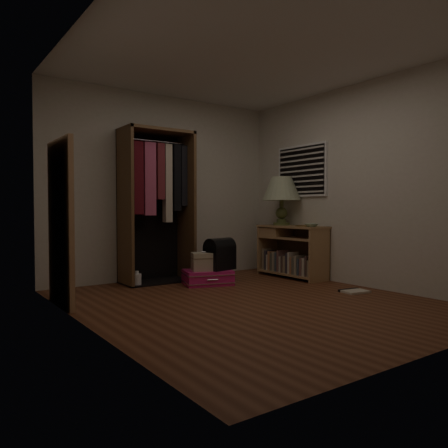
{
  "coord_description": "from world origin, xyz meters",
  "views": [
    {
      "loc": [
        -2.9,
        -3.59,
        0.99
      ],
      "look_at": [
        0.3,
        0.95,
        0.8
      ],
      "focal_mm": 35.0,
      "sensor_mm": 36.0,
      "label": 1
    }
  ],
  "objects_px": {
    "pink_suitcase": "(208,277)",
    "console_bookshelf": "(289,250)",
    "black_bag": "(220,253)",
    "train_case": "(205,261)",
    "table_lamp": "(282,190)",
    "floor_mirror": "(61,223)",
    "white_jug": "(137,280)",
    "open_wardrobe": "(157,193)"
  },
  "relations": [
    {
      "from": "pink_suitcase",
      "to": "console_bookshelf",
      "type": "bearing_deg",
      "value": 10.8
    },
    {
      "from": "console_bookshelf",
      "to": "black_bag",
      "type": "height_order",
      "value": "console_bookshelf"
    },
    {
      "from": "train_case",
      "to": "table_lamp",
      "type": "relative_size",
      "value": 0.57
    },
    {
      "from": "floor_mirror",
      "to": "table_lamp",
      "type": "relative_size",
      "value": 2.36
    },
    {
      "from": "console_bookshelf",
      "to": "pink_suitcase",
      "type": "bearing_deg",
      "value": 173.9
    },
    {
      "from": "white_jug",
      "to": "table_lamp",
      "type": "bearing_deg",
      "value": -9.95
    },
    {
      "from": "train_case",
      "to": "table_lamp",
      "type": "height_order",
      "value": "table_lamp"
    },
    {
      "from": "floor_mirror",
      "to": "pink_suitcase",
      "type": "relative_size",
      "value": 2.34
    },
    {
      "from": "console_bookshelf",
      "to": "black_bag",
      "type": "distance_m",
      "value": 1.18
    },
    {
      "from": "pink_suitcase",
      "to": "train_case",
      "type": "distance_m",
      "value": 0.22
    },
    {
      "from": "console_bookshelf",
      "to": "train_case",
      "type": "xyz_separation_m",
      "value": [
        -1.38,
        0.12,
        -0.08
      ]
    },
    {
      "from": "train_case",
      "to": "black_bag",
      "type": "xyz_separation_m",
      "value": [
        0.21,
        -0.03,
        0.1
      ]
    },
    {
      "from": "pink_suitcase",
      "to": "black_bag",
      "type": "bearing_deg",
      "value": -2.58
    },
    {
      "from": "white_jug",
      "to": "floor_mirror",
      "type": "bearing_deg",
      "value": -151.25
    },
    {
      "from": "open_wardrobe",
      "to": "pink_suitcase",
      "type": "bearing_deg",
      "value": -53.43
    },
    {
      "from": "console_bookshelf",
      "to": "open_wardrobe",
      "type": "relative_size",
      "value": 0.55
    },
    {
      "from": "table_lamp",
      "to": "white_jug",
      "type": "height_order",
      "value": "table_lamp"
    },
    {
      "from": "floor_mirror",
      "to": "open_wardrobe",
      "type": "bearing_deg",
      "value": 27.66
    },
    {
      "from": "train_case",
      "to": "white_jug",
      "type": "height_order",
      "value": "train_case"
    },
    {
      "from": "open_wardrobe",
      "to": "train_case",
      "type": "height_order",
      "value": "open_wardrobe"
    },
    {
      "from": "white_jug",
      "to": "open_wardrobe",
      "type": "bearing_deg",
      "value": 24.4
    },
    {
      "from": "open_wardrobe",
      "to": "white_jug",
      "type": "bearing_deg",
      "value": -155.6
    },
    {
      "from": "open_wardrobe",
      "to": "pink_suitcase",
      "type": "xyz_separation_m",
      "value": [
        0.43,
        -0.58,
        -1.11
      ]
    },
    {
      "from": "open_wardrobe",
      "to": "table_lamp",
      "type": "distance_m",
      "value": 1.85
    },
    {
      "from": "console_bookshelf",
      "to": "floor_mirror",
      "type": "xyz_separation_m",
      "value": [
        -3.24,
        -0.05,
        0.46
      ]
    },
    {
      "from": "console_bookshelf",
      "to": "train_case",
      "type": "height_order",
      "value": "console_bookshelf"
    },
    {
      "from": "pink_suitcase",
      "to": "train_case",
      "type": "bearing_deg",
      "value": -141.62
    },
    {
      "from": "console_bookshelf",
      "to": "table_lamp",
      "type": "xyz_separation_m",
      "value": [
        0.0,
        0.18,
        0.89
      ]
    },
    {
      "from": "console_bookshelf",
      "to": "open_wardrobe",
      "type": "xyz_separation_m",
      "value": [
        -1.76,
        0.73,
        0.81
      ]
    },
    {
      "from": "floor_mirror",
      "to": "white_jug",
      "type": "xyz_separation_m",
      "value": [
        1.09,
        0.6,
        -0.77
      ]
    },
    {
      "from": "console_bookshelf",
      "to": "floor_mirror",
      "type": "height_order",
      "value": "floor_mirror"
    },
    {
      "from": "open_wardrobe",
      "to": "pink_suitcase",
      "type": "height_order",
      "value": "open_wardrobe"
    },
    {
      "from": "black_bag",
      "to": "open_wardrobe",
      "type": "bearing_deg",
      "value": 120.55
    },
    {
      "from": "floor_mirror",
      "to": "table_lamp",
      "type": "xyz_separation_m",
      "value": [
        3.24,
        0.22,
        0.43
      ]
    },
    {
      "from": "open_wardrobe",
      "to": "floor_mirror",
      "type": "height_order",
      "value": "open_wardrobe"
    },
    {
      "from": "table_lamp",
      "to": "console_bookshelf",
      "type": "bearing_deg",
      "value": -91.41
    },
    {
      "from": "console_bookshelf",
      "to": "white_jug",
      "type": "xyz_separation_m",
      "value": [
        -2.14,
        0.55,
        -0.31
      ]
    },
    {
      "from": "open_wardrobe",
      "to": "console_bookshelf",
      "type": "bearing_deg",
      "value": -22.39
    },
    {
      "from": "console_bookshelf",
      "to": "table_lamp",
      "type": "height_order",
      "value": "table_lamp"
    },
    {
      "from": "floor_mirror",
      "to": "train_case",
      "type": "xyz_separation_m",
      "value": [
        1.86,
        0.17,
        -0.54
      ]
    },
    {
      "from": "console_bookshelf",
      "to": "black_bag",
      "type": "xyz_separation_m",
      "value": [
        -1.18,
        0.09,
        0.01
      ]
    },
    {
      "from": "floor_mirror",
      "to": "console_bookshelf",
      "type": "bearing_deg",
      "value": 0.83
    }
  ]
}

